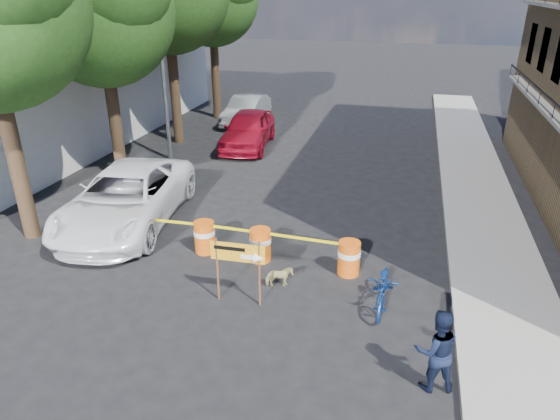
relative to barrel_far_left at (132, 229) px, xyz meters
The scene contains 16 objects.
ground 4.38m from the barrel_far_left, 32.36° to the right, with size 120.00×120.00×0.00m, color black.
sidewalk_east 10.55m from the barrel_far_left, 20.37° to the left, with size 2.40×40.00×0.15m, color gray.
white_building 12.33m from the barrel_far_left, 140.56° to the left, with size 8.00×22.00×6.00m, color silver.
tree_mid_a 7.86m from the barrel_far_left, 123.21° to the left, with size 5.25×5.00×8.68m.
streetlamp 8.47m from the barrel_far_left, 107.47° to the left, with size 1.25×0.18×8.00m.
barrel_far_left is the anchor object (origin of this frame).
barrel_mid_left 2.18m from the barrel_far_left, ahead, with size 0.58×0.58×0.90m.
barrel_mid_right 3.80m from the barrel_far_left, ahead, with size 0.58×0.58×0.90m.
barrel_far_right 6.17m from the barrel_far_left, ahead, with size 0.58×0.58×0.90m.
detour_sign 4.55m from the barrel_far_left, 26.13° to the right, with size 1.27×0.24×1.63m.
pedestrian 8.96m from the barrel_far_left, 23.94° to the right, with size 0.80×0.62×1.65m, color black.
bicycle 7.25m from the barrel_far_left, 10.29° to the right, with size 0.65×0.98×1.87m, color #123C95.
dog 4.76m from the barrel_far_left, 13.75° to the right, with size 0.30×0.66×0.56m, color tan.
suv_white 1.47m from the barrel_far_left, 124.53° to the left, with size 2.82×6.11×1.70m, color white.
sedan_red 9.78m from the barrel_far_left, 88.34° to the left, with size 1.94×4.82×1.64m, color maroon.
sedan_silver 13.89m from the barrel_far_left, 94.63° to the left, with size 1.54×4.41×1.45m, color #9FA2A6.
Camera 1 is at (3.60, -8.83, 6.76)m, focal length 32.00 mm.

